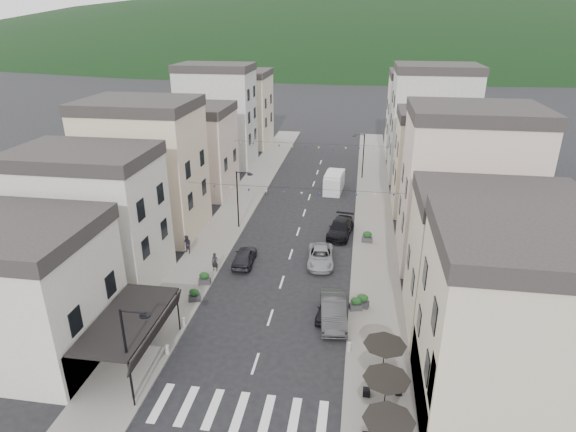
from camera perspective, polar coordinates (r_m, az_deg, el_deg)
name	(u,v)px	position (r m, az deg, el deg)	size (l,w,h in m)	color
sidewalk_left	(240,205)	(54.84, -5.74, 1.28)	(4.00, 76.00, 0.12)	slate
sidewalk_right	(374,213)	(53.27, 10.11, 0.37)	(4.00, 76.00, 0.12)	slate
hill_backdrop	(357,51)	(318.07, 8.16, 18.82)	(640.00, 360.00, 70.00)	black
boutique_building	(4,296)	(34.67, -30.65, -8.19)	(12.00, 8.00, 8.00)	#B8B2A9
bistro_building	(528,339)	(27.54, 26.55, -12.92)	(10.00, 8.00, 10.00)	#BDB396
boutique_awning	(132,320)	(30.83, -18.03, -11.68)	(3.77, 7.50, 3.28)	black
buildings_row_left	(193,139)	(60.31, -11.15, 8.98)	(10.20, 54.16, 14.00)	#B8B2A9
buildings_row_right	(441,149)	(56.37, 17.67, 7.60)	(10.20, 54.16, 14.50)	#BDB396
cafe_terrace	(386,383)	(26.84, 11.57, -18.81)	(2.50, 8.10, 2.53)	black
streetlamp_left_near	(130,346)	(27.76, -18.18, -14.45)	(1.70, 0.56, 6.00)	black
streetlamp_left_far	(240,194)	(47.72, -5.70, 2.64)	(1.70, 0.56, 6.00)	black
streetlamp_right_far	(361,151)	(63.50, 8.69, 7.57)	(1.70, 0.56, 6.00)	black
bollards	(253,363)	(30.60, -4.12, -17.03)	(11.66, 10.26, 0.60)	gray
bunting_near	(293,192)	(42.27, 0.56, 2.90)	(19.00, 0.28, 0.62)	black
bunting_far	(312,147)	(57.48, 2.87, 8.23)	(19.00, 0.28, 0.62)	black
parked_car_a	(330,308)	(35.06, 4.96, -10.77)	(1.58, 3.92, 1.34)	black
parked_car_b	(333,311)	(34.48, 5.40, -11.12)	(1.74, 5.00, 1.65)	#303032
parked_car_c	(321,256)	(41.86, 3.88, -4.81)	(2.21, 4.80, 1.33)	gray
parked_car_d	(341,228)	(47.27, 6.25, -1.44)	(2.10, 5.15, 1.50)	black
parked_car_e	(244,257)	(41.81, -5.20, -4.83)	(1.67, 4.15, 1.41)	black
delivery_van	(334,182)	(59.19, 5.49, 4.09)	(2.37, 5.24, 2.45)	silver
pedestrian_a	(215,262)	(40.77, -8.66, -5.42)	(0.59, 0.39, 1.62)	black
pedestrian_b	(187,245)	(44.10, -11.87, -3.33)	(0.83, 0.65, 1.71)	#26212C
planter_la	(194,295)	(37.15, -11.04, -9.17)	(1.00, 0.74, 1.00)	#29282B
planter_lb	(204,278)	(39.14, -9.88, -7.28)	(1.00, 0.65, 1.04)	#313033
planter_ra	(356,304)	(35.81, 8.05, -10.27)	(0.99, 0.71, 1.00)	#333235
planter_rb	(362,301)	(36.15, 8.81, -9.91)	(1.03, 0.70, 1.06)	#28282A
planter_rc	(367,237)	(46.03, 9.37, -2.44)	(1.03, 0.63, 1.09)	#333235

